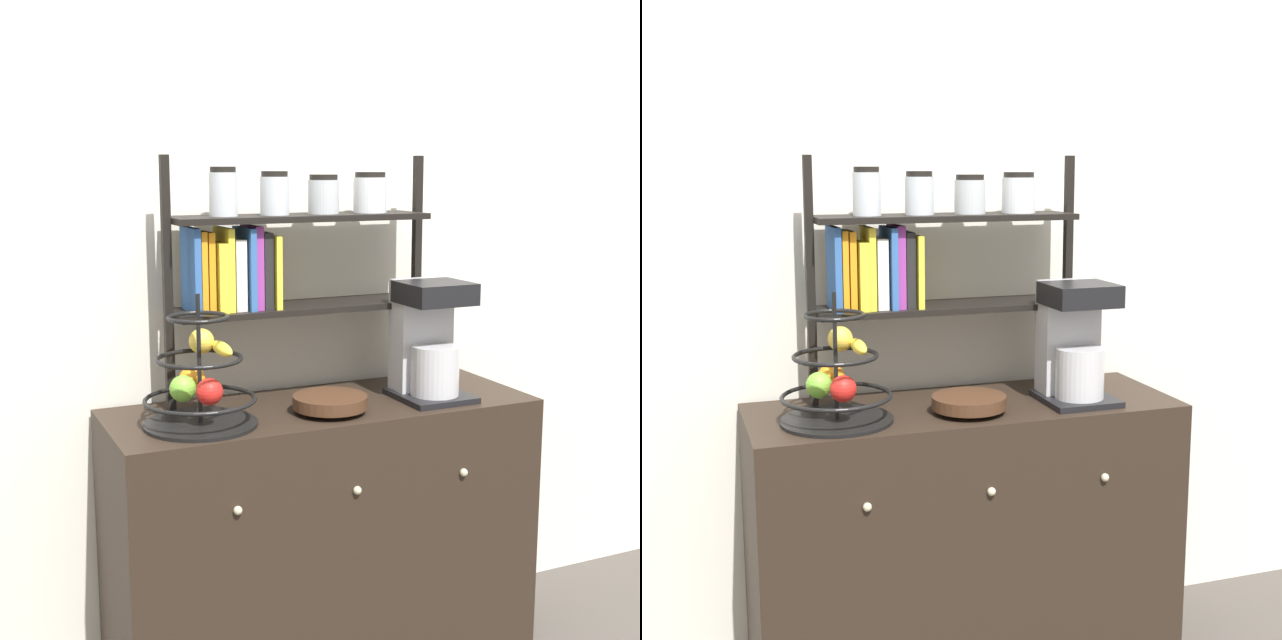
{
  "view_description": "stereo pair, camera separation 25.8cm",
  "coord_description": "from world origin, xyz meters",
  "views": [
    {
      "loc": [
        -1.06,
        -2.08,
        1.54
      ],
      "look_at": [
        -0.01,
        0.23,
        1.1
      ],
      "focal_mm": 50.0,
      "sensor_mm": 36.0,
      "label": 1
    },
    {
      "loc": [
        -0.82,
        -2.18,
        1.54
      ],
      "look_at": [
        -0.01,
        0.23,
        1.1
      ],
      "focal_mm": 50.0,
      "sensor_mm": 36.0,
      "label": 2
    }
  ],
  "objects": [
    {
      "name": "coffee_maker",
      "position": [
        0.33,
        0.17,
        1.02
      ],
      "size": [
        0.21,
        0.23,
        0.36
      ],
      "color": "black",
      "rests_on": "sideboard"
    },
    {
      "name": "shelf_hutch",
      "position": [
        -0.1,
        0.34,
        1.29
      ],
      "size": [
        0.83,
        0.2,
        0.73
      ],
      "color": "black",
      "rests_on": "sideboard"
    },
    {
      "name": "wooden_bowl",
      "position": [
        -0.02,
        0.14,
        0.87
      ],
      "size": [
        0.21,
        0.21,
        0.05
      ],
      "color": "#422819",
      "rests_on": "sideboard"
    },
    {
      "name": "sideboard",
      "position": [
        0.0,
        0.23,
        0.42
      ],
      "size": [
        1.26,
        0.47,
        0.84
      ],
      "color": "black",
      "rests_on": "ground_plane"
    },
    {
      "name": "fruit_stand",
      "position": [
        -0.39,
        0.17,
        0.96
      ],
      "size": [
        0.31,
        0.31,
        0.36
      ],
      "color": "black",
      "rests_on": "sideboard"
    },
    {
      "name": "wall_back",
      "position": [
        0.0,
        0.5,
        1.3
      ],
      "size": [
        7.0,
        0.05,
        2.6
      ],
      "primitive_type": "cube",
      "color": "silver",
      "rests_on": "ground_plane"
    }
  ]
}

